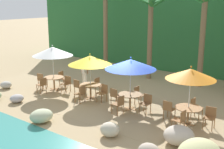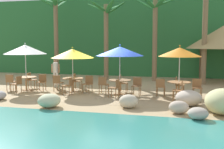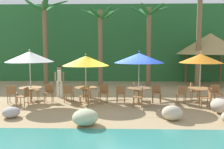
% 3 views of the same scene
% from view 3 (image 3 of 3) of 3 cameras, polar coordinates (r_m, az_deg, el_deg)
% --- Properties ---
extents(ground_plane, '(120.00, 120.00, 0.00)m').
position_cam_3_polar(ground_plane, '(12.27, 2.59, -6.35)').
color(ground_plane, tan).
extents(terrace_deck, '(18.00, 5.20, 0.01)m').
position_cam_3_polar(terrace_deck, '(12.27, 2.59, -6.33)').
color(terrace_deck, tan).
rests_on(terrace_deck, ground).
extents(foliage_backdrop, '(28.00, 2.40, 6.00)m').
position_cam_3_polar(foliage_backdrop, '(20.99, 2.20, 7.04)').
color(foliage_backdrop, '#286633').
rests_on(foliage_backdrop, ground).
extents(rock_seawall, '(15.53, 3.04, 0.94)m').
position_cam_3_polar(rock_seawall, '(9.39, 3.85, -8.08)').
color(rock_seawall, '#BFAE9B').
rests_on(rock_seawall, ground).
extents(umbrella_white, '(2.25, 2.25, 2.57)m').
position_cam_3_polar(umbrella_white, '(12.59, -18.13, 3.84)').
color(umbrella_white, silver).
rests_on(umbrella_white, ground).
extents(dining_table_white, '(1.10, 1.10, 0.74)m').
position_cam_3_polar(dining_table_white, '(12.75, -17.90, -3.36)').
color(dining_table_white, '#A37547').
rests_on(dining_table_white, ground).
extents(chair_white_seaward, '(0.46, 0.46, 0.87)m').
position_cam_3_polar(chair_white_seaward, '(12.67, -14.05, -3.77)').
color(chair_white_seaward, olive).
rests_on(chair_white_seaward, ground).
extents(chair_white_inland, '(0.48, 0.47, 0.87)m').
position_cam_3_polar(chair_white_inland, '(13.60, -17.49, -3.20)').
color(chair_white_inland, olive).
rests_on(chair_white_inland, ground).
extents(chair_white_left, '(0.48, 0.48, 0.87)m').
position_cam_3_polar(chair_white_left, '(12.87, -21.69, -3.86)').
color(chair_white_left, olive).
rests_on(chair_white_left, ground).
extents(chair_white_right, '(0.47, 0.46, 0.87)m').
position_cam_3_polar(chair_white_right, '(11.97, -19.24, -4.49)').
color(chair_white_right, olive).
rests_on(chair_white_right, ground).
extents(umbrella_yellow, '(2.22, 2.22, 2.37)m').
position_cam_3_polar(umbrella_yellow, '(12.10, -5.98, 3.11)').
color(umbrella_yellow, silver).
rests_on(umbrella_yellow, ground).
extents(dining_table_yellow, '(1.10, 1.10, 0.74)m').
position_cam_3_polar(dining_table_yellow, '(12.25, -5.90, -3.47)').
color(dining_table_yellow, '#A37547').
rests_on(dining_table_yellow, ground).
extents(chair_yellow_seaward, '(0.48, 0.48, 0.87)m').
position_cam_3_polar(chair_yellow_seaward, '(12.15, -1.91, -4.00)').
color(chair_yellow_seaward, olive).
rests_on(chair_yellow_seaward, ground).
extents(chair_yellow_inland, '(0.46, 0.45, 0.87)m').
position_cam_3_polar(chair_yellow_inland, '(13.11, -6.09, -3.29)').
color(chair_yellow_inland, olive).
rests_on(chair_yellow_inland, ground).
extents(chair_yellow_left, '(0.44, 0.45, 0.87)m').
position_cam_3_polar(chair_yellow_left, '(12.36, -9.86, -3.91)').
color(chair_yellow_left, olive).
rests_on(chair_yellow_left, ground).
extents(chair_yellow_right, '(0.44, 0.43, 0.87)m').
position_cam_3_polar(chair_yellow_right, '(11.42, -5.85, -4.67)').
color(chair_yellow_right, olive).
rests_on(chair_yellow_right, ground).
extents(umbrella_blue, '(2.35, 2.35, 2.50)m').
position_cam_3_polar(umbrella_blue, '(11.93, 6.13, 3.73)').
color(umbrella_blue, silver).
rests_on(umbrella_blue, ground).
extents(dining_table_blue, '(1.10, 1.10, 0.74)m').
position_cam_3_polar(dining_table_blue, '(12.09, 6.04, -3.59)').
color(dining_table_blue, '#A37547').
rests_on(dining_table_blue, ground).
extents(chair_blue_seaward, '(0.45, 0.45, 0.87)m').
position_cam_3_polar(chair_blue_seaward, '(12.24, 10.02, -4.01)').
color(chair_blue_seaward, olive).
rests_on(chair_blue_seaward, ground).
extents(chair_blue_inland, '(0.43, 0.42, 0.87)m').
position_cam_3_polar(chair_blue_inland, '(12.94, 5.39, -3.41)').
color(chair_blue_inland, olive).
rests_on(chair_blue_inland, ground).
extents(chair_blue_left, '(0.45, 0.46, 0.87)m').
position_cam_3_polar(chair_blue_left, '(12.04, 1.98, -4.09)').
color(chair_blue_left, olive).
rests_on(chair_blue_left, ground).
extents(chair_blue_right, '(0.48, 0.47, 0.87)m').
position_cam_3_polar(chair_blue_right, '(11.27, 6.31, -4.83)').
color(chair_blue_right, olive).
rests_on(chair_blue_right, ground).
extents(umbrella_orange, '(2.00, 2.00, 2.47)m').
position_cam_3_polar(umbrella_orange, '(12.48, 19.42, 3.45)').
color(umbrella_orange, silver).
rests_on(umbrella_orange, ground).
extents(dining_table_orange, '(1.10, 1.10, 0.74)m').
position_cam_3_polar(dining_table_orange, '(12.63, 19.18, -3.49)').
color(dining_table_orange, '#A37547').
rests_on(dining_table_orange, ground).
extents(chair_orange_seaward, '(0.46, 0.46, 0.87)m').
position_cam_3_polar(chair_orange_seaward, '(13.08, 22.45, -3.74)').
color(chair_orange_seaward, olive).
rests_on(chair_orange_seaward, ground).
extents(chair_orange_inland, '(0.45, 0.44, 0.87)m').
position_cam_3_polar(chair_orange_inland, '(13.44, 17.87, -3.32)').
color(chair_orange_inland, olive).
rests_on(chair_orange_inland, ground).
extents(chair_orange_left, '(0.43, 0.44, 0.87)m').
position_cam_3_polar(chair_orange_left, '(12.35, 15.48, -4.05)').
color(chair_orange_left, olive).
rests_on(chair_orange_left, ground).
extents(chair_orange_right, '(0.45, 0.44, 0.87)m').
position_cam_3_polar(chair_orange_right, '(11.87, 20.65, -4.63)').
color(chair_orange_right, olive).
rests_on(chair_orange_right, ground).
extents(palm_tree_nearest, '(3.27, 3.16, 6.02)m').
position_cam_3_polar(palm_tree_nearest, '(18.55, -14.97, 9.85)').
color(palm_tree_nearest, brown).
rests_on(palm_tree_nearest, ground).
extents(palm_tree_second, '(2.87, 2.59, 5.34)m').
position_cam_3_polar(palm_tree_second, '(17.43, -2.66, 9.16)').
color(palm_tree_second, brown).
rests_on(palm_tree_second, ground).
extents(palm_tree_third, '(2.77, 2.61, 5.52)m').
position_cam_3_polar(palm_tree_third, '(17.70, 8.39, 9.36)').
color(palm_tree_third, brown).
rests_on(palm_tree_third, ground).
extents(palm_tree_fourth, '(3.39, 3.20, 6.68)m').
position_cam_3_polar(palm_tree_fourth, '(17.50, 19.13, 11.69)').
color(palm_tree_fourth, brown).
rests_on(palm_tree_fourth, ground).
extents(palapa_hut, '(4.69, 4.69, 3.66)m').
position_cam_3_polar(palapa_hut, '(19.09, 21.29, 6.49)').
color(palapa_hut, brown).
rests_on(palapa_hut, ground).
extents(waiter_in_white, '(0.52, 0.37, 1.70)m').
position_cam_3_polar(waiter_in_white, '(13.74, -11.82, -0.96)').
color(waiter_in_white, white).
rests_on(waiter_in_white, ground).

